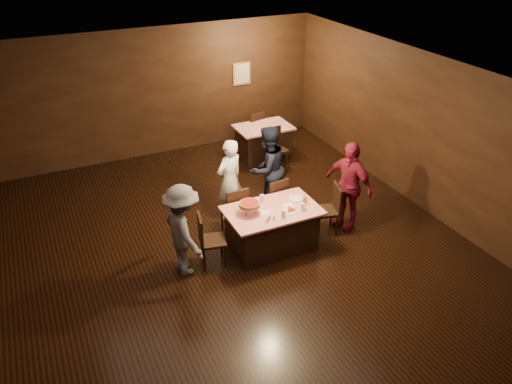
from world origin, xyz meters
TOP-DOWN VIEW (x-y plane):
  - room at (0.00, 0.01)m, footprint 10.00×10.04m
  - main_table at (0.68, 0.29)m, footprint 1.60×1.00m
  - back_table at (2.19, 3.71)m, footprint 1.30×0.90m
  - chair_far_left at (0.28, 1.04)m, footprint 0.43×0.43m
  - chair_far_right at (1.08, 1.04)m, footprint 0.47×0.47m
  - chair_end_left at (-0.42, 0.29)m, footprint 0.50×0.50m
  - chair_end_right at (1.78, 0.29)m, footprint 0.51×0.51m
  - chair_back_near at (2.19, 3.01)m, footprint 0.45×0.45m
  - chair_back_far at (2.19, 4.31)m, footprint 0.50×0.50m
  - diner_white_jacket at (0.40, 1.50)m, footprint 0.69×0.57m
  - diner_navy_hoodie at (1.21, 1.53)m, footprint 0.99×0.87m
  - diner_grey_knit at (-0.90, 0.29)m, footprint 0.74×1.10m
  - diner_red_shirt at (2.25, 0.33)m, footprint 0.71×1.08m
  - pizza_stand at (0.28, 0.34)m, footprint 0.38×0.38m
  - plate_with_slice at (0.93, 0.11)m, footprint 0.25×0.25m
  - plate_empty at (1.23, 0.44)m, footprint 0.25×0.25m
  - glass_front_left at (0.73, -0.01)m, footprint 0.08×0.08m
  - glass_front_right at (1.13, 0.04)m, footprint 0.08×0.08m
  - glass_amber at (1.28, 0.24)m, footprint 0.08×0.08m
  - glass_back at (0.63, 0.59)m, footprint 0.08×0.08m
  - condiments at (0.50, 0.00)m, footprint 0.17×0.10m
  - napkin_center at (0.98, 0.29)m, footprint 0.19×0.19m
  - napkin_left at (0.53, 0.24)m, footprint 0.21×0.21m

SIDE VIEW (x-z plane):
  - main_table at x=0.68m, z-range 0.00..0.77m
  - back_table at x=2.19m, z-range 0.00..0.77m
  - chair_far_left at x=0.28m, z-range 0.00..0.95m
  - chair_far_right at x=1.08m, z-range 0.00..0.95m
  - chair_end_left at x=-0.42m, z-range 0.00..0.95m
  - chair_end_right at x=1.78m, z-range 0.00..0.95m
  - chair_back_near at x=2.19m, z-range 0.00..0.95m
  - chair_back_far at x=2.19m, z-range 0.00..0.95m
  - napkin_center at x=0.98m, z-range 0.77..0.78m
  - napkin_left at x=0.53m, z-range 0.77..0.78m
  - plate_empty at x=1.23m, z-range 0.77..0.78m
  - diner_grey_knit at x=-0.90m, z-range 0.00..1.59m
  - plate_with_slice at x=0.93m, z-range 0.76..0.83m
  - diner_white_jacket at x=0.40m, z-range 0.00..1.63m
  - condiments at x=0.50m, z-range 0.77..0.87m
  - glass_front_left at x=0.73m, z-range 0.77..0.91m
  - glass_front_right at x=1.13m, z-range 0.77..0.91m
  - glass_amber at x=1.28m, z-range 0.77..0.91m
  - glass_back at x=0.63m, z-range 0.77..0.91m
  - diner_red_shirt at x=2.25m, z-range 0.00..1.71m
  - diner_navy_hoodie at x=1.21m, z-range 0.00..1.73m
  - pizza_stand at x=0.28m, z-range 0.84..1.06m
  - room at x=0.00m, z-range 0.63..3.65m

